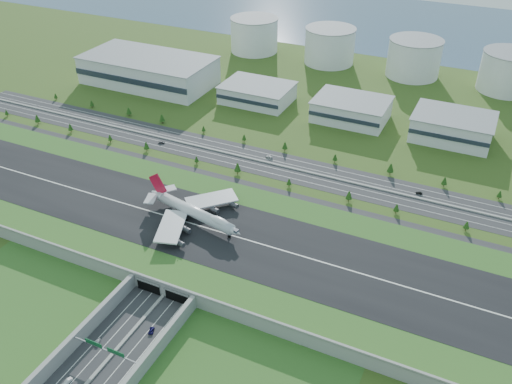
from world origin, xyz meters
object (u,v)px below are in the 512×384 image
at_px(fuel_tank_a, 254,35).
at_px(car_4, 162,142).
at_px(car_0, 97,342).
at_px(boeing_747, 194,212).
at_px(car_5, 419,193).
at_px(car_1, 68,382).
at_px(car_7, 269,157).
at_px(car_2, 151,330).

distance_m(fuel_tank_a, car_4, 224.68).
bearing_deg(fuel_tank_a, car_0, -74.62).
height_order(boeing_747, car_5, boeing_747).
xyz_separation_m(fuel_tank_a, car_4, (27.49, -222.38, -16.54)).
bearing_deg(car_1, car_5, 70.95).
xyz_separation_m(car_1, car_7, (-1.46, 213.85, 0.04)).
bearing_deg(car_7, car_4, -66.52).
xyz_separation_m(fuel_tank_a, car_1, (112.10, -421.71, -16.61)).
bearing_deg(car_4, fuel_tank_a, -10.52).
height_order(car_0, car_5, car_0).
bearing_deg(car_2, car_1, 46.91).
bearing_deg(car_0, boeing_747, 70.38).
bearing_deg(car_4, car_0, -172.61).
bearing_deg(boeing_747, car_4, 145.53).
xyz_separation_m(car_0, car_1, (2.33, -22.62, -0.00)).
xyz_separation_m(car_2, car_7, (-17.40, 174.52, 0.14)).
distance_m(fuel_tank_a, boeing_747, 324.64).
bearing_deg(car_5, car_0, -34.24).
height_order(boeing_747, car_2, boeing_747).
distance_m(car_1, car_4, 216.55).
xyz_separation_m(car_1, car_2, (15.94, 39.33, -0.10)).
bearing_deg(car_2, boeing_747, -95.52).
distance_m(car_2, car_4, 188.97).
bearing_deg(car_7, boeing_747, 11.45).
bearing_deg(fuel_tank_a, car_4, -82.95).
xyz_separation_m(boeing_747, car_0, (2.79, -92.60, -13.27)).
relative_size(car_0, car_2, 0.94).
distance_m(boeing_747, car_5, 148.63).
bearing_deg(car_0, car_4, 93.62).
relative_size(boeing_747, car_7, 12.52).
distance_m(boeing_747, car_7, 99.58).
bearing_deg(car_2, car_0, 21.42).
relative_size(boeing_747, car_2, 14.44).
xyz_separation_m(boeing_747, car_7, (3.66, 98.63, -13.23)).
relative_size(boeing_747, car_5, 16.40).
bearing_deg(car_7, car_1, 13.96).
bearing_deg(car_1, fuel_tank_a, 112.53).
distance_m(car_1, car_2, 42.44).
relative_size(boeing_747, car_0, 15.34).
distance_m(car_4, car_7, 84.41).
height_order(fuel_tank_a, car_2, fuel_tank_a).
distance_m(car_0, car_7, 191.23).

